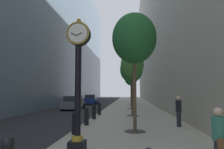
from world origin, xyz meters
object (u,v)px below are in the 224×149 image
Objects in this scene: pedestrian_by_clock at (179,110)px; bollard_fourth at (86,116)px; street_clock at (78,77)px; bollard_sixth at (99,108)px; bollard_fifth at (94,111)px; street_tree_mid_near at (132,65)px; street_tree_far at (131,78)px; street_tree_mid_far at (131,70)px; pedestrian_walking at (219,137)px; car_blue_mid at (91,99)px; car_grey_near at (73,103)px; bollard_third at (75,122)px; street_tree_near at (134,39)px.

bollard_fourth is at bearing 179.13° from pedestrian_by_clock.
bollard_sixth is (-0.81, 10.96, -1.98)m from street_clock.
bollard_fifth is 5.31m from street_tree_mid_near.
bollard_sixth is 7.82m from pedestrian_by_clock.
pedestrian_by_clock is (5.46, -0.08, 0.38)m from bollard_fourth.
street_tree_mid_near is 3.09× the size of pedestrian_by_clock.
street_tree_mid_far is at bearing -90.00° from street_tree_far.
car_blue_mid is at bearing 106.58° from pedestrian_walking.
pedestrian_walking is at bearing -18.48° from street_clock.
pedestrian_by_clock is 0.39× the size of car_grey_near.
bollard_third is 0.61× the size of pedestrian_by_clock.
street_clock is 0.75× the size of street_tree_near.
street_tree_mid_near is at bearing 70.06° from bollard_third.
car_grey_near is (-7.03, -6.87, -3.41)m from street_tree_far.
street_tree_near is 16.23m from car_grey_near.
street_clock reaches higher than pedestrian_walking.
street_tree_mid_far is 1.35× the size of car_grey_near.
pedestrian_walking is 0.35× the size of car_grey_near.
street_tree_far is (2.88, 19.11, 3.49)m from bollard_fourth.
bollard_fifth is at bearing 90.00° from bollard_third.
street_tree_mid_near reaches higher than car_grey_near.
bollard_fifth is 0.24× the size of car_grey_near.
bollard_sixth is at bearing 134.38° from pedestrian_by_clock.
car_grey_near is (-7.03, 0.10, -3.99)m from street_tree_mid_far.
street_tree_near is at bearing -74.59° from car_blue_mid.
street_tree_mid_near reaches higher than bollard_third.
car_blue_mid is (-9.40, 23.03, -0.28)m from pedestrian_by_clock.
bollard_fourth is at bearing -80.26° from car_blue_mid.
car_blue_mid is at bearing 98.71° from bollard_third.
street_tree_mid_near reaches higher than street_clock.
street_tree_near is 6.74m from pedestrian_walking.
bollard_fourth is 0.68× the size of pedestrian_walking.
street_tree_near is (2.88, -4.53, 4.23)m from bollard_fifth.
street_tree_far is at bearing 90.00° from street_tree_mid_near.
street_tree_mid_far is at bearing 101.94° from pedestrian_by_clock.
pedestrian_by_clock reaches higher than bollard_sixth.
bollard_sixth is 13.29m from pedestrian_walking.
street_tree_near is (2.88, -7.28, 4.23)m from bollard_sixth.
bollard_fourth is 5.50m from bollard_sixth.
bollard_sixth is at bearing 90.00° from bollard_fourth.
bollard_fifth is at bearing -90.00° from bollard_sixth.
bollard_sixth is 0.20× the size of street_tree_mid_near.
bollard_third is at bearing -81.29° from car_blue_mid.
car_grey_near is (-9.08, 19.08, -0.18)m from pedestrian_walking.
pedestrian_walking is at bearing -67.89° from street_tree_near.
street_clock is at bearing -73.35° from bollard_third.
car_grey_near is at bearing 115.45° from pedestrian_walking.
bollard_third is 5.50m from bollard_fifth.
car_grey_near is at bearing 108.72° from bollard_fourth.
pedestrian_by_clock is (5.46, 2.67, 0.38)m from bollard_third.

